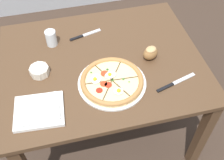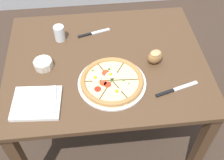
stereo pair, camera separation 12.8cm
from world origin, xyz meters
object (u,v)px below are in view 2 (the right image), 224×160
at_px(bread_piece_near, 155,57).
at_px(knife_spare, 176,89).
at_px(ramekin_bowl, 43,64).
at_px(napkin_folded, 36,102).
at_px(dining_table, 106,72).
at_px(knife_main, 94,33).
at_px(water_glass, 60,34).
at_px(pizza, 112,81).

relative_size(bread_piece_near, knife_spare, 0.45).
relative_size(ramekin_bowl, bread_piece_near, 1.00).
distance_m(napkin_folded, knife_spare, 0.73).
height_order(dining_table, knife_main, knife_main).
bearing_deg(knife_spare, water_glass, 126.52).
height_order(ramekin_bowl, knife_main, ramekin_bowl).
distance_m(dining_table, knife_spare, 0.45).
height_order(dining_table, pizza, pizza).
bearing_deg(pizza, napkin_folded, -166.41).
bearing_deg(napkin_folded, dining_table, 36.18).
bearing_deg(ramekin_bowl, pizza, -23.94).
height_order(bread_piece_near, knife_spare, bread_piece_near).
bearing_deg(knife_spare, bread_piece_near, 92.89).
bearing_deg(dining_table, napkin_folded, -143.82).
height_order(ramekin_bowl, bread_piece_near, bread_piece_near).
bearing_deg(ramekin_bowl, water_glass, 68.32).
bearing_deg(pizza, knife_spare, -13.15).
bearing_deg(dining_table, knife_main, 102.85).
height_order(pizza, water_glass, water_glass).
xyz_separation_m(knife_spare, water_glass, (-0.62, 0.47, 0.04)).
distance_m(napkin_folded, bread_piece_near, 0.70).
height_order(knife_main, water_glass, water_glass).
bearing_deg(knife_main, bread_piece_near, -56.73).
xyz_separation_m(pizza, knife_main, (-0.07, 0.43, -0.02)).
xyz_separation_m(dining_table, pizza, (0.02, -0.18, 0.12)).
bearing_deg(napkin_folded, pizza, 13.59).
xyz_separation_m(knife_main, water_glass, (-0.21, -0.03, 0.04)).
bearing_deg(knife_spare, dining_table, 127.41).
height_order(ramekin_bowl, water_glass, water_glass).
relative_size(pizza, ramekin_bowl, 3.37).
distance_m(pizza, ramekin_bowl, 0.41).
xyz_separation_m(napkin_folded, bread_piece_near, (0.66, 0.23, 0.03)).
relative_size(ramekin_bowl, water_glass, 1.11).
relative_size(bread_piece_near, knife_main, 0.53).
height_order(knife_spare, water_glass, water_glass).
relative_size(knife_main, water_glass, 2.12).
height_order(dining_table, napkin_folded, napkin_folded).
bearing_deg(knife_spare, knife_main, 112.78).
bearing_deg(dining_table, bread_piece_near, -9.29).
relative_size(bread_piece_near, water_glass, 1.12).
relative_size(dining_table, knife_main, 5.56).
relative_size(pizza, bread_piece_near, 3.36).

